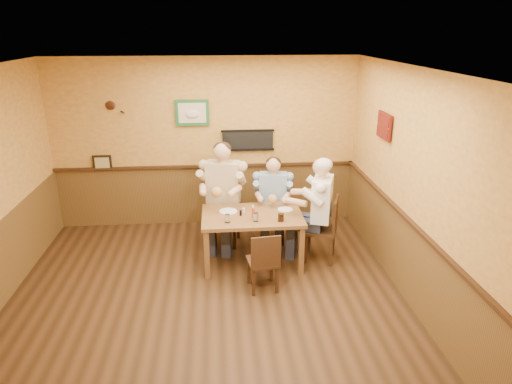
% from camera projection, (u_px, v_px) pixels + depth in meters
% --- Properties ---
extents(room, '(5.02, 5.03, 2.81)m').
position_uv_depth(room, '(214.00, 167.00, 5.28)').
color(room, '#321E0F').
rests_on(room, ground).
extents(dining_table, '(1.40, 0.90, 0.75)m').
position_uv_depth(dining_table, '(252.00, 220.00, 6.41)').
color(dining_table, brown).
rests_on(dining_table, ground).
extents(chair_back_left, '(0.56, 0.56, 1.03)m').
position_uv_depth(chair_back_left, '(224.00, 213.00, 7.05)').
color(chair_back_left, '#3E2513').
rests_on(chair_back_left, ground).
extents(chair_back_right, '(0.45, 0.45, 0.87)m').
position_uv_depth(chair_back_right, '(273.00, 215.00, 7.15)').
color(chair_back_right, '#3E2513').
rests_on(chair_back_right, ground).
extents(chair_right_end, '(0.57, 0.57, 0.96)m').
position_uv_depth(chair_right_end, '(321.00, 229.00, 6.57)').
color(chair_right_end, '#3E2513').
rests_on(chair_right_end, ground).
extents(chair_near_side, '(0.42, 0.42, 0.82)m').
position_uv_depth(chair_near_side, '(263.00, 260.00, 5.83)').
color(chair_near_side, '#3E2513').
rests_on(chair_near_side, ground).
extents(diner_tan_shirt, '(0.80, 0.80, 1.47)m').
position_uv_depth(diner_tan_shirt, '(224.00, 199.00, 6.97)').
color(diner_tan_shirt, beige).
rests_on(diner_tan_shirt, ground).
extents(diner_blue_polo, '(0.65, 0.65, 1.24)m').
position_uv_depth(diner_blue_polo, '(273.00, 204.00, 7.09)').
color(diner_blue_polo, '#819DC1').
rests_on(diner_blue_polo, ground).
extents(diner_white_elder, '(0.81, 0.81, 1.37)m').
position_uv_depth(diner_white_elder, '(321.00, 215.00, 6.50)').
color(diner_white_elder, white).
rests_on(diner_white_elder, ground).
extents(water_glass_left, '(0.08, 0.08, 0.11)m').
position_uv_depth(water_glass_left, '(228.00, 218.00, 6.10)').
color(water_glass_left, silver).
rests_on(water_glass_left, dining_table).
extents(water_glass_mid, '(0.10, 0.10, 0.12)m').
position_uv_depth(water_glass_mid, '(256.00, 217.00, 6.14)').
color(water_glass_mid, white).
rests_on(water_glass_mid, dining_table).
extents(cola_tumbler, '(0.09, 0.09, 0.11)m').
position_uv_depth(cola_tumbler, '(281.00, 217.00, 6.14)').
color(cola_tumbler, black).
rests_on(cola_tumbler, dining_table).
extents(hot_sauce_bottle, '(0.05, 0.05, 0.17)m').
position_uv_depth(hot_sauce_bottle, '(253.00, 212.00, 6.23)').
color(hot_sauce_bottle, red).
rests_on(hot_sauce_bottle, dining_table).
extents(salt_shaker, '(0.04, 0.04, 0.08)m').
position_uv_depth(salt_shaker, '(244.00, 211.00, 6.40)').
color(salt_shaker, silver).
rests_on(salt_shaker, dining_table).
extents(pepper_shaker, '(0.03, 0.03, 0.08)m').
position_uv_depth(pepper_shaker, '(241.00, 213.00, 6.32)').
color(pepper_shaker, black).
rests_on(pepper_shaker, dining_table).
extents(plate_far_left, '(0.33, 0.33, 0.02)m').
position_uv_depth(plate_far_left, '(228.00, 211.00, 6.46)').
color(plate_far_left, white).
rests_on(plate_far_left, dining_table).
extents(plate_far_right, '(0.27, 0.27, 0.01)m').
position_uv_depth(plate_far_right, '(285.00, 210.00, 6.52)').
color(plate_far_right, silver).
rests_on(plate_far_right, dining_table).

